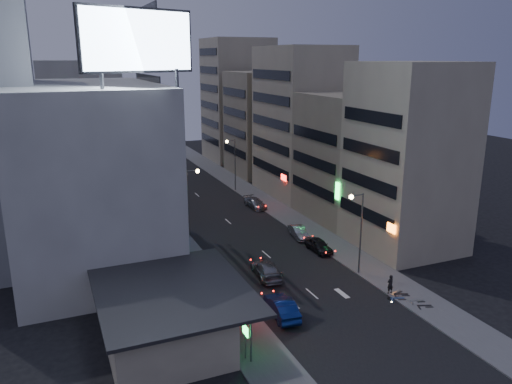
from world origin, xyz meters
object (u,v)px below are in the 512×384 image
road_car_silver (266,270)px  scooter_silver_a (423,293)px  road_car_blue (282,307)px  scooter_silver_b (398,284)px  parked_car_left (174,200)px  scooter_black_b (408,287)px  scooter_black_a (432,299)px  parked_car_right_mid (299,232)px  parked_car_right_far (255,203)px  parked_car_right_near (319,245)px  scooter_blue (405,292)px  person (390,284)px

road_car_silver → scooter_silver_a: 14.28m
road_car_blue → scooter_silver_b: 11.62m
parked_car_left → scooter_black_b: 37.24m
road_car_blue → road_car_silver: 7.57m
scooter_black_a → scooter_black_b: scooter_black_b is taller
parked_car_right_mid → parked_car_left: 21.03m
parked_car_right_far → scooter_black_b: parked_car_right_far is taller
parked_car_right_near → scooter_silver_b: parked_car_right_near is taller
parked_car_right_near → scooter_black_b: (2.17, -12.07, 0.01)m
road_car_silver → scooter_silver_a: bearing=144.8°
scooter_blue → person: bearing=49.6°
parked_car_left → scooter_black_a: (12.79, -37.58, -0.08)m
scooter_silver_a → scooter_silver_b: 2.46m
parked_car_right_far → scooter_blue: parked_car_right_far is taller
scooter_silver_b → scooter_black_b: bearing=-178.7°
scooter_blue → scooter_silver_b: scooter_silver_b is taller
person → scooter_silver_b: (1.09, 0.25, -0.31)m
parked_car_left → scooter_blue: (11.57, -35.60, -0.09)m
parked_car_left → scooter_silver_a: (12.78, -36.50, -0.07)m
parked_car_right_far → road_car_blue: (-9.83, -28.75, 0.13)m
road_car_silver → parked_car_left: bearing=-77.4°
parked_car_right_far → scooter_black_a: bearing=-88.5°
parked_car_right_near → parked_car_left: parked_car_left is taller
parked_car_right_near → parked_car_left: 25.21m
parked_car_left → scooter_silver_a: size_ratio=2.92×
parked_car_left → parked_car_right_mid: bearing=126.8°
road_car_silver → person: (8.60, -7.64, 0.24)m
parked_car_right_near → scooter_black_b: 12.26m
parked_car_right_mid → scooter_black_a: parked_car_right_mid is taller
parked_car_right_far → road_car_silver: 22.83m
road_car_silver → scooter_black_a: size_ratio=2.80×
parked_car_right_far → scooter_silver_b: size_ratio=2.53×
scooter_silver_b → scooter_black_a: bearing=172.6°
parked_car_right_near → scooter_silver_a: bearing=-79.4°
scooter_black_a → parked_car_left: bearing=38.6°
scooter_blue → scooter_black_a: bearing=-128.1°
parked_car_right_mid → scooter_black_b: bearing=-75.3°
parked_car_right_mid → parked_car_right_far: (0.00, 13.02, 0.01)m
parked_car_right_near → scooter_black_b: parked_car_right_near is taller
parked_car_left → scooter_black_a: 39.70m
parked_car_right_mid → scooter_black_b: (2.17, -16.73, 0.05)m
parked_car_right_far → person: person is taller
scooter_black_a → parked_car_right_mid: bearing=27.5°
person → scooter_silver_a: person is taller
road_car_silver → scooter_black_b: size_ratio=2.67×
person → parked_car_right_near: bearing=-90.5°
scooter_blue → parked_car_right_near: bearing=26.4°
person → scooter_blue: 1.38m
parked_car_right_far → scooter_silver_a: bearing=-88.4°
parked_car_left → parked_car_right_far: (10.21, -5.37, -0.10)m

